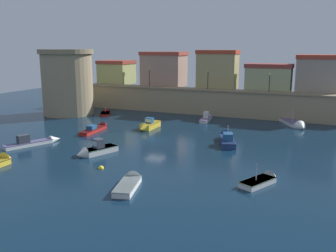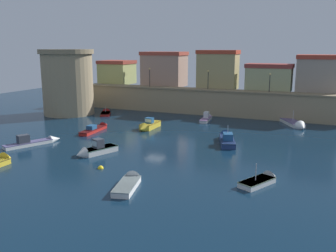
{
  "view_description": "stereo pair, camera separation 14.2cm",
  "coord_description": "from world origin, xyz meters",
  "px_view_note": "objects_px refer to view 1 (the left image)",
  "views": [
    {
      "loc": [
        19.73,
        -42.24,
        11.95
      ],
      "look_at": [
        0.0,
        4.33,
        1.08
      ],
      "focal_mm": 39.03,
      "sensor_mm": 36.0,
      "label": 1
    },
    {
      "loc": [
        19.86,
        -42.18,
        11.95
      ],
      "look_at": [
        0.0,
        4.33,
        1.08
      ],
      "focal_mm": 39.03,
      "sensor_mm": 36.0,
      "label": 2
    }
  ],
  "objects_px": {
    "quay_lamp_0": "(149,74)",
    "quay_lamp_1": "(208,77)",
    "moored_boat_3": "(227,138)",
    "moored_boat_7": "(263,180)",
    "moored_boat_4": "(35,142)",
    "moored_boat_2": "(97,128)",
    "moored_boat_10": "(148,126)",
    "moored_boat_1": "(207,118)",
    "moored_boat_5": "(106,113)",
    "quay_lamp_2": "(270,79)",
    "moored_boat_6": "(94,150)",
    "mooring_buoy_0": "(101,169)",
    "moored_boat_9": "(295,124)",
    "moored_boat_8": "(130,182)",
    "fortress_tower": "(67,82)"
  },
  "relations": [
    {
      "from": "quay_lamp_0",
      "to": "quay_lamp_1",
      "type": "xyz_separation_m",
      "value": [
        11.69,
        0.0,
        -0.08
      ]
    },
    {
      "from": "quay_lamp_0",
      "to": "moored_boat_3",
      "type": "bearing_deg",
      "value": -42.6
    },
    {
      "from": "moored_boat_7",
      "to": "moored_boat_4",
      "type": "bearing_deg",
      "value": 112.29
    },
    {
      "from": "quay_lamp_1",
      "to": "moored_boat_2",
      "type": "bearing_deg",
      "value": -119.57
    },
    {
      "from": "moored_boat_2",
      "to": "moored_boat_10",
      "type": "distance_m",
      "value": 7.57
    },
    {
      "from": "moored_boat_1",
      "to": "moored_boat_5",
      "type": "xyz_separation_m",
      "value": [
        -18.6,
        -2.18,
        -0.14
      ]
    },
    {
      "from": "quay_lamp_2",
      "to": "moored_boat_1",
      "type": "bearing_deg",
      "value": -150.5
    },
    {
      "from": "moored_boat_3",
      "to": "moored_boat_10",
      "type": "xyz_separation_m",
      "value": [
        -12.7,
        2.73,
        0.06
      ]
    },
    {
      "from": "moored_boat_2",
      "to": "moored_boat_10",
      "type": "xyz_separation_m",
      "value": [
        6.56,
        3.77,
        0.19
      ]
    },
    {
      "from": "moored_boat_6",
      "to": "moored_boat_7",
      "type": "bearing_deg",
      "value": 107.38
    },
    {
      "from": "mooring_buoy_0",
      "to": "moored_boat_7",
      "type": "bearing_deg",
      "value": 8.53
    },
    {
      "from": "moored_boat_1",
      "to": "moored_boat_2",
      "type": "xyz_separation_m",
      "value": [
        -12.55,
        -14.14,
        -0.06
      ]
    },
    {
      "from": "quay_lamp_1",
      "to": "mooring_buoy_0",
      "type": "bearing_deg",
      "value": -91.35
    },
    {
      "from": "moored_boat_10",
      "to": "quay_lamp_0",
      "type": "bearing_deg",
      "value": -154.84
    },
    {
      "from": "quay_lamp_0",
      "to": "quay_lamp_2",
      "type": "xyz_separation_m",
      "value": [
        22.52,
        0.0,
        -0.23
      ]
    },
    {
      "from": "moored_boat_9",
      "to": "moored_boat_10",
      "type": "distance_m",
      "value": 22.91
    },
    {
      "from": "moored_boat_7",
      "to": "moored_boat_6",
      "type": "bearing_deg",
      "value": 112.07
    },
    {
      "from": "moored_boat_8",
      "to": "moored_boat_1",
      "type": "bearing_deg",
      "value": -9.08
    },
    {
      "from": "moored_boat_5",
      "to": "quay_lamp_1",
      "type": "bearing_deg",
      "value": -93.85
    },
    {
      "from": "moored_boat_2",
      "to": "quay_lamp_1",
      "type": "bearing_deg",
      "value": -33.77
    },
    {
      "from": "moored_boat_1",
      "to": "moored_boat_6",
      "type": "bearing_deg",
      "value": 160.42
    },
    {
      "from": "moored_boat_2",
      "to": "moored_boat_8",
      "type": "distance_m",
      "value": 23.04
    },
    {
      "from": "fortress_tower",
      "to": "moored_boat_9",
      "type": "bearing_deg",
      "value": 7.25
    },
    {
      "from": "moored_boat_6",
      "to": "mooring_buoy_0",
      "type": "height_order",
      "value": "moored_boat_6"
    },
    {
      "from": "moored_boat_2",
      "to": "moored_boat_3",
      "type": "distance_m",
      "value": 19.29
    },
    {
      "from": "quay_lamp_0",
      "to": "moored_boat_7",
      "type": "relative_size",
      "value": 0.74
    },
    {
      "from": "quay_lamp_0",
      "to": "moored_boat_4",
      "type": "xyz_separation_m",
      "value": [
        -1.88,
        -29.3,
        -6.55
      ]
    },
    {
      "from": "quay_lamp_1",
      "to": "moored_boat_4",
      "type": "relative_size",
      "value": 0.48
    },
    {
      "from": "quay_lamp_0",
      "to": "mooring_buoy_0",
      "type": "xyz_separation_m",
      "value": [
        10.89,
        -33.9,
        -6.95
      ]
    },
    {
      "from": "fortress_tower",
      "to": "moored_boat_6",
      "type": "bearing_deg",
      "value": -46.44
    },
    {
      "from": "moored_boat_6",
      "to": "moored_boat_8",
      "type": "relative_size",
      "value": 0.97
    },
    {
      "from": "quay_lamp_2",
      "to": "moored_boat_4",
      "type": "height_order",
      "value": "quay_lamp_2"
    },
    {
      "from": "quay_lamp_0",
      "to": "moored_boat_5",
      "type": "bearing_deg",
      "value": -125.82
    },
    {
      "from": "quay_lamp_2",
      "to": "moored_boat_3",
      "type": "height_order",
      "value": "quay_lamp_2"
    },
    {
      "from": "quay_lamp_1",
      "to": "moored_boat_3",
      "type": "xyz_separation_m",
      "value": [
        8.26,
        -18.35,
        -6.41
      ]
    },
    {
      "from": "quay_lamp_1",
      "to": "moored_boat_6",
      "type": "distance_m",
      "value": 30.92
    },
    {
      "from": "mooring_buoy_0",
      "to": "moored_boat_2",
      "type": "bearing_deg",
      "value": 125.12
    },
    {
      "from": "fortress_tower",
      "to": "moored_boat_2",
      "type": "bearing_deg",
      "value": -37.72
    },
    {
      "from": "moored_boat_1",
      "to": "moored_boat_6",
      "type": "height_order",
      "value": "moored_boat_6"
    },
    {
      "from": "moored_boat_1",
      "to": "mooring_buoy_0",
      "type": "distance_m",
      "value": 28.75
    },
    {
      "from": "moored_boat_8",
      "to": "moored_boat_4",
      "type": "bearing_deg",
      "value": 53.38
    },
    {
      "from": "moored_boat_5",
      "to": "moored_boat_6",
      "type": "relative_size",
      "value": 0.83
    },
    {
      "from": "mooring_buoy_0",
      "to": "quay_lamp_1",
      "type": "bearing_deg",
      "value": 88.65
    },
    {
      "from": "fortress_tower",
      "to": "moored_boat_4",
      "type": "bearing_deg",
      "value": -63.19
    },
    {
      "from": "fortress_tower",
      "to": "moored_boat_1",
      "type": "distance_m",
      "value": 25.99
    },
    {
      "from": "moored_boat_6",
      "to": "moored_boat_1",
      "type": "bearing_deg",
      "value": -171.11
    },
    {
      "from": "moored_boat_8",
      "to": "moored_boat_2",
      "type": "bearing_deg",
      "value": 27.31
    },
    {
      "from": "fortress_tower",
      "to": "quay_lamp_2",
      "type": "bearing_deg",
      "value": 15.92
    },
    {
      "from": "quay_lamp_2",
      "to": "moored_boat_5",
      "type": "distance_m",
      "value": 29.57
    },
    {
      "from": "moored_boat_4",
      "to": "moored_boat_5",
      "type": "distance_m",
      "value": 22.14
    }
  ]
}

